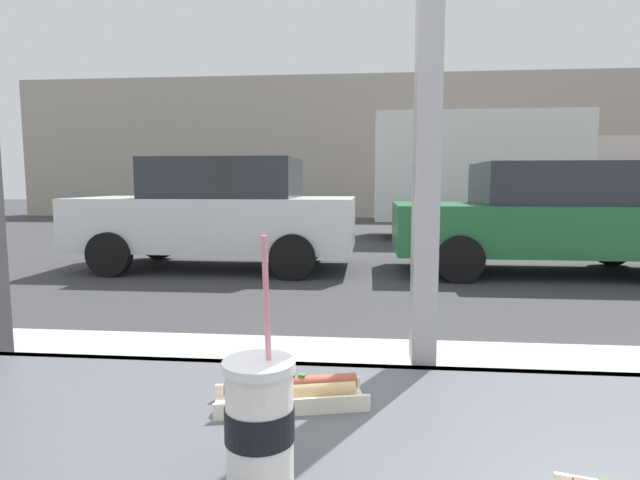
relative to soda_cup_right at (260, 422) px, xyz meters
The scene contains 8 objects.
ground_plane 8.48m from the soda_cup_right, 88.31° to the left, with size 60.00×60.00×0.00m, color #38383A.
sidewalk_strip 2.26m from the soda_cup_right, 82.94° to the left, with size 16.00×2.80×0.11m, color #B2ADA3.
building_facade_far 19.82m from the soda_cup_right, 89.28° to the left, with size 28.00×1.20×5.38m, color #A89E8E.
soda_cup_right is the anchor object (origin of this frame).
hotdog_tray_far 0.24m from the soda_cup_right, 89.27° to the left, with size 0.27×0.14×0.05m.
parked_car_white 7.57m from the soda_cup_right, 106.89° to the left, with size 4.27×1.94×1.71m.
parked_car_green 7.75m from the soda_cup_right, 69.16° to the left, with size 4.38×1.93×1.63m.
box_truck 12.66m from the soda_cup_right, 74.57° to the left, with size 6.47×2.44×2.94m.
Camera 1 is at (-0.12, -1.01, 1.34)m, focal length 28.90 mm.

